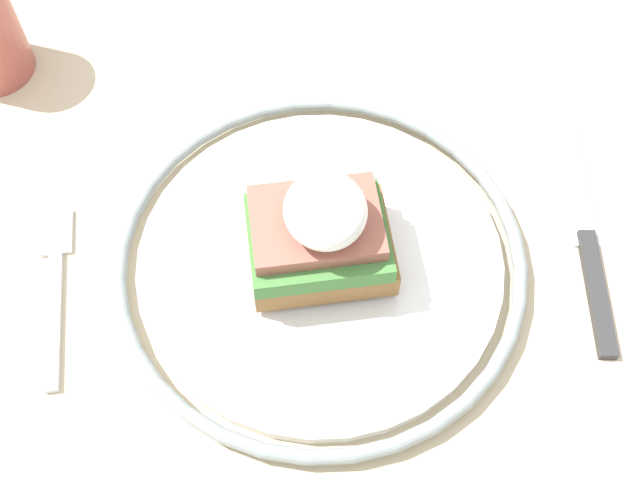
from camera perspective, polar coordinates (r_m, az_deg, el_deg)
The scene contains 5 objects.
dining_table at distance 0.70m, azimuth -0.98°, elevation -6.69°, with size 0.90×0.65×0.77m.
plate at distance 0.55m, azimuth -0.00°, elevation -1.43°, with size 0.28×0.28×0.02m.
sandwich at distance 0.52m, azimuth 0.01°, elevation 0.49°, with size 0.09×0.08×0.08m.
fork at distance 0.58m, azimuth -18.31°, elevation -3.05°, with size 0.02×0.14×0.00m.
knife at distance 0.59m, azimuth 18.54°, elevation -0.66°, with size 0.04×0.19×0.01m.
Camera 1 is at (-0.03, -0.28, 1.27)m, focal length 45.00 mm.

